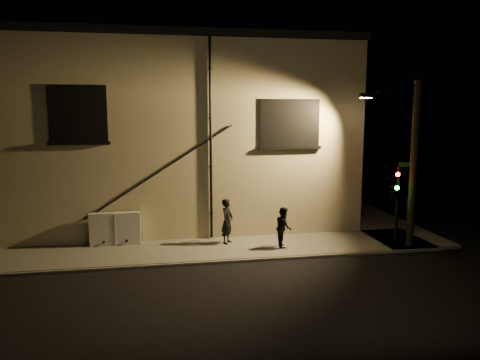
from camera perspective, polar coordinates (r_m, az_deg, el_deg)
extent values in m
plane|color=black|center=(17.73, 3.57, -9.70)|extent=(90.00, 90.00, 0.00)
cube|color=#605E56|center=(18.69, -6.63, -8.58)|extent=(20.00, 3.00, 0.12)
cube|color=#605E56|center=(27.10, 12.87, -3.31)|extent=(3.00, 16.00, 0.12)
cube|color=#BBB186|center=(25.38, -7.95, 5.57)|extent=(16.00, 12.00, 8.50)
cube|color=black|center=(25.53, -8.17, 15.48)|extent=(16.20, 12.20, 0.30)
cube|color=black|center=(19.51, -19.12, 7.66)|extent=(2.20, 0.10, 2.20)
cube|color=black|center=(19.53, -19.12, 7.66)|extent=(1.98, 0.05, 1.98)
cube|color=black|center=(20.14, 6.09, 6.96)|extent=(2.60, 0.10, 2.00)
cube|color=black|center=(20.15, 6.08, 6.96)|extent=(2.38, 0.05, 1.78)
cylinder|color=black|center=(19.42, -3.59, 4.89)|extent=(0.11, 0.11, 8.30)
cylinder|color=black|center=(19.44, -10.01, 0.90)|extent=(5.96, 0.04, 3.75)
cylinder|color=black|center=(19.43, -9.66, 1.08)|extent=(5.96, 0.04, 3.75)
cube|color=beige|center=(19.68, -14.96, -5.76)|extent=(2.01, 0.34, 1.32)
imported|color=black|center=(19.17, -1.57, -5.05)|extent=(0.73, 0.80, 1.84)
imported|color=black|center=(18.77, 5.34, -5.74)|extent=(0.71, 0.86, 1.61)
cylinder|color=black|center=(19.83, 18.59, -2.99)|extent=(0.12, 0.12, 3.22)
imported|color=black|center=(19.50, 18.29, -1.13)|extent=(0.47, 1.95, 0.78)
sphere|color=#FF140C|center=(19.26, 18.68, 0.64)|extent=(0.17, 0.17, 0.17)
sphere|color=#14FF3F|center=(19.34, 18.61, -0.93)|extent=(0.17, 0.17, 0.17)
cube|color=#0C4C1E|center=(19.75, 19.71, 1.78)|extent=(0.70, 0.03, 0.18)
cylinder|color=black|center=(19.64, 20.39, 1.57)|extent=(0.28, 0.28, 6.68)
cylinder|color=black|center=(19.61, 17.96, 10.11)|extent=(1.70, 0.93, 0.10)
cube|color=black|center=(19.73, 15.11, 9.95)|extent=(0.55, 0.28, 0.18)
cube|color=#FFC672|center=(19.73, 15.10, 9.66)|extent=(0.42, 0.20, 0.04)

